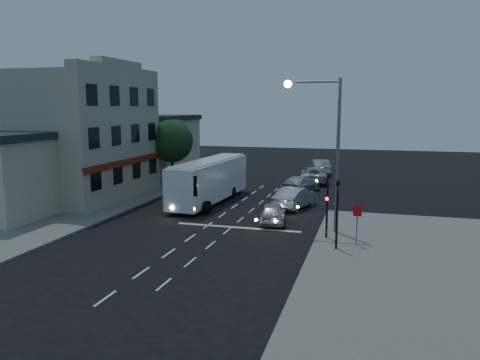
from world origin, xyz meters
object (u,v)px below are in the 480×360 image
(traffic_signal_main, at_px, (327,198))
(tour_bus, at_px, (210,179))
(car_extra, at_px, (320,167))
(car_sedan_a, at_px, (295,198))
(car_sedan_b, at_px, (301,185))
(traffic_signal_side, at_px, (337,206))
(car_suv, at_px, (273,212))
(car_sedan_c, at_px, (314,175))
(regulatory_sign, at_px, (357,218))
(street_tree, at_px, (172,139))
(streetlight, at_px, (327,137))

(traffic_signal_main, bearing_deg, tour_bus, 140.57)
(tour_bus, xyz_separation_m, car_extra, (6.65, 18.14, -1.01))
(car_sedan_a, distance_m, car_sedan_b, 6.22)
(traffic_signal_main, bearing_deg, traffic_signal_side, -70.51)
(car_suv, xyz_separation_m, car_sedan_c, (0.59, 17.15, 0.10))
(car_extra, bearing_deg, regulatory_sign, 85.99)
(car_sedan_b, relative_size, street_tree, 0.85)
(car_sedan_b, relative_size, traffic_signal_main, 1.28)
(tour_bus, xyz_separation_m, traffic_signal_main, (9.89, -8.13, 0.58))
(car_sedan_a, distance_m, traffic_signal_main, 8.64)
(tour_bus, height_order, car_sedan_c, tour_bus)
(car_suv, bearing_deg, tour_bus, -49.64)
(car_suv, xyz_separation_m, traffic_signal_main, (3.75, -3.02, 1.73))
(tour_bus, xyz_separation_m, traffic_signal_side, (10.59, -10.11, 0.58))
(car_sedan_b, distance_m, regulatory_sign, 16.04)
(car_suv, height_order, car_extra, car_extra)
(car_extra, relative_size, regulatory_sign, 2.30)
(traffic_signal_main, xyz_separation_m, street_tree, (-15.81, 14.25, 2.08))
(car_sedan_c, xyz_separation_m, regulatory_sign, (4.86, -21.19, 0.80))
(tour_bus, relative_size, traffic_signal_side, 2.74)
(car_suv, relative_size, traffic_signal_side, 0.99)
(tour_bus, bearing_deg, traffic_signal_main, -35.99)
(tour_bus, bearing_deg, car_extra, 73.29)
(streetlight, bearing_deg, car_sedan_a, 113.45)
(car_extra, height_order, traffic_signal_side, traffic_signal_side)
(traffic_signal_main, distance_m, traffic_signal_side, 2.10)
(car_sedan_c, distance_m, regulatory_sign, 21.76)
(car_extra, relative_size, traffic_signal_side, 1.24)
(tour_bus, height_order, streetlight, streetlight)
(streetlight, bearing_deg, street_tree, 140.49)
(streetlight, bearing_deg, regulatory_sign, -51.25)
(car_sedan_c, height_order, street_tree, street_tree)
(car_suv, distance_m, street_tree, 16.91)
(tour_bus, bearing_deg, car_sedan_a, 1.54)
(streetlight, bearing_deg, car_sedan_b, 104.75)
(traffic_signal_side, relative_size, street_tree, 0.66)
(car_sedan_c, bearing_deg, traffic_signal_side, 93.46)
(tour_bus, xyz_separation_m, car_sedan_c, (6.73, 12.04, -1.05))
(car_sedan_c, bearing_deg, car_sedan_b, 79.49)
(regulatory_sign, bearing_deg, streetlight, 128.75)
(car_sedan_a, relative_size, car_extra, 0.95)
(car_sedan_a, xyz_separation_m, car_sedan_b, (-0.53, 6.20, -0.03))
(traffic_signal_side, xyz_separation_m, street_tree, (-16.51, 16.22, 2.08))
(tour_bus, relative_size, car_suv, 2.78)
(car_sedan_b, xyz_separation_m, traffic_signal_main, (3.59, -14.11, 1.66))
(car_sedan_b, distance_m, traffic_signal_main, 14.65)
(regulatory_sign, bearing_deg, tour_bus, 141.72)
(car_suv, bearing_deg, car_sedan_a, -107.82)
(car_suv, distance_m, traffic_signal_main, 5.12)
(car_suv, xyz_separation_m, car_sedan_a, (0.68, 4.89, 0.10))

